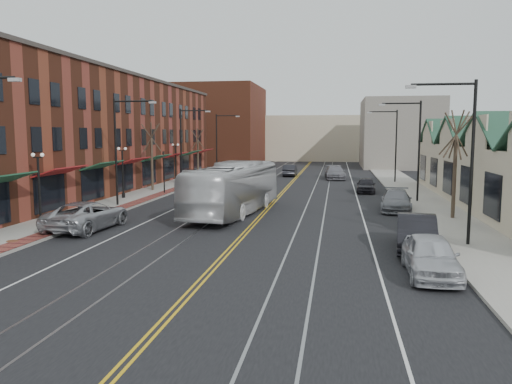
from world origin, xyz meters
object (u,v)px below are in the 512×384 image
(transit_bus, at_px, (234,189))
(parked_car_d, at_px, (366,185))
(parked_car_b, at_px, (416,233))
(parked_car_c, at_px, (396,201))
(parked_suv, at_px, (87,215))
(parked_car_a, at_px, (431,256))

(transit_bus, height_order, parked_car_d, transit_bus)
(parked_car_b, bearing_deg, parked_car_c, 94.29)
(parked_suv, xyz_separation_m, parked_car_b, (18.13, -2.28, 0.01))
(parked_suv, distance_m, parked_car_a, 19.22)
(parked_car_b, relative_size, parked_car_c, 0.98)
(parked_suv, xyz_separation_m, parked_car_c, (18.58, 10.13, -0.08))
(parked_car_a, relative_size, parked_car_d, 1.13)
(parked_car_a, distance_m, parked_car_d, 27.79)
(transit_bus, height_order, parked_car_c, transit_bus)
(parked_suv, relative_size, parked_car_d, 1.43)
(parked_car_d, bearing_deg, parked_car_b, -84.43)
(parked_suv, distance_m, parked_car_b, 18.28)
(parked_suv, distance_m, parked_car_d, 27.10)
(parked_car_b, bearing_deg, parked_car_d, 99.01)
(parked_suv, height_order, parked_car_b, parked_car_b)
(transit_bus, xyz_separation_m, parked_car_a, (10.73, -13.57, -0.97))
(parked_suv, bearing_deg, parked_car_d, -125.06)
(parked_car_c, xyz_separation_m, parked_car_d, (-1.53, 10.94, -0.04))
(parked_car_d, bearing_deg, parked_suv, -126.06)
(parked_car_b, distance_m, parked_car_c, 12.42)
(transit_bus, xyz_separation_m, parked_car_b, (10.85, -9.15, -0.94))
(parked_suv, relative_size, parked_car_a, 1.26)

